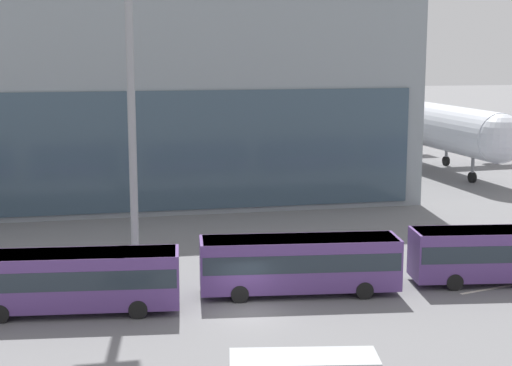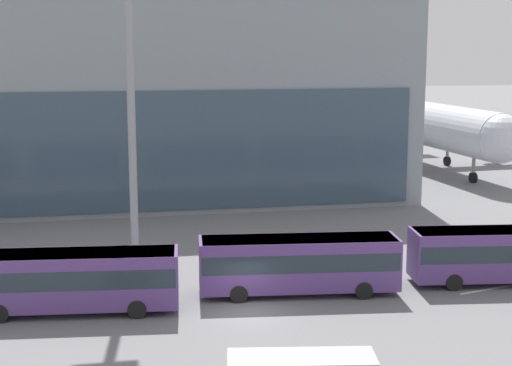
% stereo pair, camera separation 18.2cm
% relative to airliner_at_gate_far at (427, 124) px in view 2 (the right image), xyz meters
% --- Properties ---
extents(ground_plane, '(440.00, 440.00, 0.00)m').
position_rel_airliner_at_gate_far_xyz_m(ground_plane, '(-30.00, -45.36, -5.18)').
color(ground_plane, slate).
extents(airliner_at_gate_far, '(33.51, 34.09, 15.04)m').
position_rel_airliner_at_gate_far_xyz_m(airliner_at_gate_far, '(0.00, 0.00, 0.00)').
color(airliner_at_gate_far, silver).
rests_on(airliner_at_gate_far, ground_plane).
extents(shuttle_bus_1, '(11.64, 3.93, 3.31)m').
position_rel_airliner_at_gate_far_xyz_m(shuttle_bus_1, '(-39.20, -43.38, -3.24)').
color(shuttle_bus_1, '#56387A').
rests_on(shuttle_bus_1, ground_plane).
extents(shuttle_bus_2, '(11.64, 3.97, 3.31)m').
position_rel_airliner_at_gate_far_xyz_m(shuttle_bus_2, '(-26.46, -42.69, -3.24)').
color(shuttle_bus_2, '#56387A').
rests_on(shuttle_bus_2, ground_plane).
extents(shuttle_bus_3, '(11.67, 4.19, 3.31)m').
position_rel_airliner_at_gate_far_xyz_m(shuttle_bus_3, '(-13.72, -43.13, -3.24)').
color(shuttle_bus_3, '#56387A').
rests_on(shuttle_bus_3, ground_plane).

